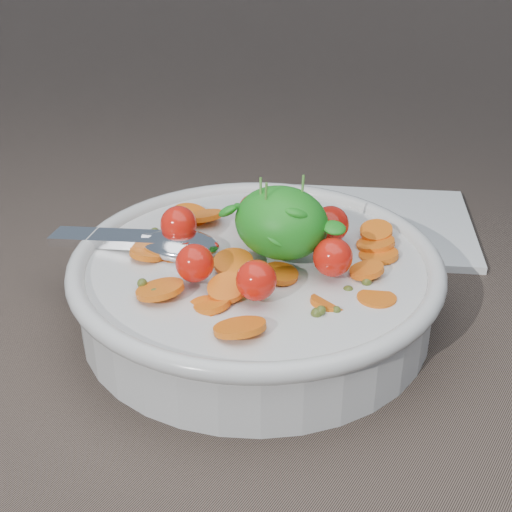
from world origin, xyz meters
The scene contains 3 objects.
ground centered at (0.00, 0.00, 0.00)m, with size 6.00×6.00×0.00m, color brown.
bowl centered at (0.00, -0.02, 0.03)m, with size 0.30×0.27×0.12m.
napkin centered at (0.01, 0.17, 0.00)m, with size 0.18×0.16×0.01m, color white.
Camera 1 is at (0.24, -0.40, 0.31)m, focal length 50.00 mm.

